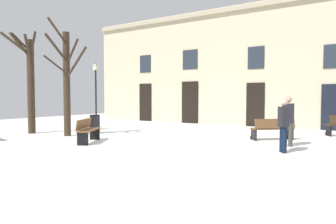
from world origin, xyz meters
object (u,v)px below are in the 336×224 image
Objects in this scene: person_strolling at (283,123)px; bench_near_lamp at (273,129)px; streetlamp at (96,87)px; bench_by_litter_bin at (88,130)px; tree_foreground at (66,80)px; person_crossing_plaza at (288,118)px; litter_bin at (95,124)px; tree_left_of_center at (30,79)px.

bench_near_lamp is at bearing -14.62° from person_strolling.
streetlamp is 8.25m from bench_by_litter_bin.
person_crossing_plaza is at bearing 14.38° from tree_foreground.
bench_near_lamp is at bearing 15.77° from litter_bin.
tree_left_of_center is 2.70× the size of person_crossing_plaza.
bench_by_litter_bin is at bearing -46.59° from streetlamp.
person_crossing_plaza reaches higher than litter_bin.
bench_by_litter_bin is 7.23m from person_crossing_plaza.
streetlamp is at bearing 13.86° from bench_by_litter_bin.
streetlamp is (-3.36, 5.01, -0.11)m from tree_foreground.
person_crossing_plaza is at bearing -12.99° from streetlamp.
tree_left_of_center reaches higher than person_crossing_plaza.
tree_left_of_center is 2.85× the size of person_strolling.
tree_left_of_center is 4.91m from bench_by_litter_bin.
tree_left_of_center is at bearing 62.35° from person_strolling.
tree_foreground is at bearing -99.46° from litter_bin.
person_crossing_plaza is 1.33m from person_strolling.
tree_left_of_center is at bearing 53.11° from bench_by_litter_bin.
tree_foreground is at bearing 39.58° from bench_by_litter_bin.
tree_left_of_center is 1.22× the size of streetlamp.
bench_near_lamp is 7.22m from bench_by_litter_bin.
streetlamp is at bearing 123.85° from tree_foreground.
person_crossing_plaza is at bearing 5.53° from litter_bin.
litter_bin is at bearing 11.17° from bench_by_litter_bin.
bench_near_lamp is 0.97× the size of person_strolling.
bench_by_litter_bin is 0.97× the size of person_strolling.
bench_by_litter_bin is (-5.73, -4.40, 0.02)m from bench_near_lamp.
tree_foreground is 2.98× the size of bench_by_litter_bin.
tree_left_of_center is at bearing -146.30° from litter_bin.
bench_by_litter_bin is at bearing -3.34° from bench_near_lamp.
bench_near_lamp is 1.65m from person_crossing_plaza.
person_strolling is (8.81, 0.90, -1.55)m from tree_foreground.
person_strolling is at bearing 68.16° from bench_near_lamp.
person_strolling is at bearing 5.87° from tree_foreground.
tree_left_of_center is 11.05m from bench_near_lamp.
tree_foreground reaches higher than person_crossing_plaza.
tree_left_of_center reaches higher than bench_near_lamp.
litter_bin is 0.50× the size of person_crossing_plaza.
bench_near_lamp is at bearing 24.37° from tree_foreground.
bench_by_litter_bin is (2.16, -0.82, -2.00)m from tree_foreground.
litter_bin is 8.60m from person_strolling.
person_crossing_plaza is (10.96, 2.48, -1.56)m from tree_left_of_center.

